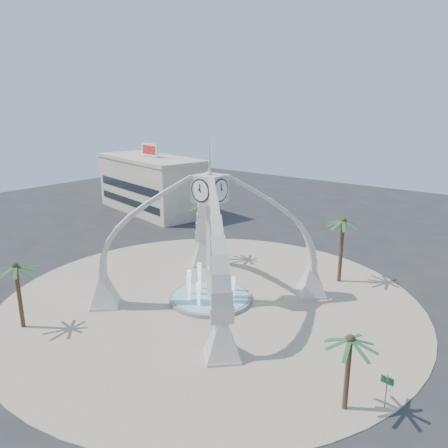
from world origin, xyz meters
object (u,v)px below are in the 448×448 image
Objects in this scene: clock_tower at (210,237)px; palm_east at (350,340)px; palm_south at (15,267)px; street_sign at (387,385)px; fountain at (211,298)px; palm_west at (205,204)px; palm_north at (343,221)px.

palm_east is (16.66, -6.81, -1.64)m from clock_tower.
street_sign is (27.78, 8.85, -3.83)m from palm_south.
fountain is 1.03× the size of palm_west.
palm_west reaches higher than street_sign.
street_sign is at bearing -58.14° from palm_north.
palm_west is 3.31× the size of street_sign.
fountain is 13.55m from palm_west.
palm_west reaches higher than palm_north.
palm_west is at bearing 133.02° from fountain.
palm_north reaches higher than street_sign.
palm_east is at bearing 15.55° from palm_south.
fountain is 19.35m from street_sign.
palm_south reaches higher than palm_east.
palm_north is at bearing 57.19° from clock_tower.
fountain is 1.05× the size of palm_north.
palm_west is 1.24× the size of palm_south.
palm_east is 0.88× the size of palm_south.
fountain is 15.82m from palm_north.
street_sign is at bearing -15.49° from clock_tower.
clock_tower is 14.47m from palm_north.
palm_north reaches higher than fountain.
clock_tower is at bearing -46.98° from palm_west.
palm_west is (-8.07, 8.64, 6.63)m from fountain.
clock_tower is at bearing -90.00° from fountain.
street_sign is (18.60, -5.15, -4.81)m from clock_tower.
clock_tower is 6.20m from fountain.
street_sign is (26.66, -13.80, -5.23)m from palm_west.
street_sign is at bearing 40.58° from palm_east.
fountain is at bearing 90.00° from clock_tower.
palm_west is at bearing 148.00° from palm_east.
palm_north is at bearing 12.46° from palm_west.
palm_west is 16.29m from palm_north.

